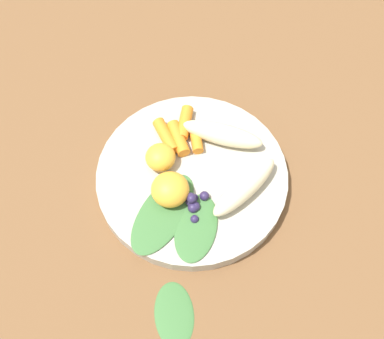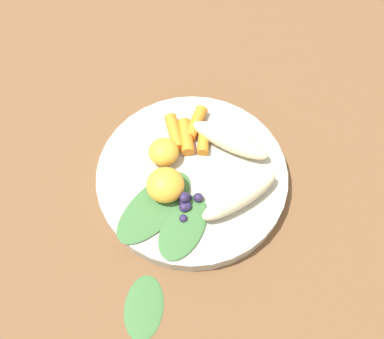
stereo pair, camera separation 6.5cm
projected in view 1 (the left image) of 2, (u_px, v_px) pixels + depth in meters
name	position (u px, v px, depth m)	size (l,w,h in m)	color
ground_plane	(192.00, 180.00, 0.68)	(2.40, 2.40, 0.00)	brown
bowl	(192.00, 177.00, 0.67)	(0.27, 0.27, 0.02)	#B2AD9E
banana_peeled_left	(222.00, 134.00, 0.67)	(0.12, 0.03, 0.03)	beige
banana_peeled_right	(245.00, 187.00, 0.63)	(0.12, 0.03, 0.03)	beige
orange_segment_near	(170.00, 189.00, 0.62)	(0.05, 0.05, 0.04)	#F4A833
orange_segment_far	(160.00, 157.00, 0.65)	(0.04, 0.04, 0.03)	#F4A833
carrot_front	(196.00, 137.00, 0.68)	(0.02, 0.02, 0.05)	orange
carrot_mid_left	(185.00, 123.00, 0.69)	(0.02, 0.02, 0.05)	orange
carrot_mid_right	(178.00, 138.00, 0.68)	(0.02, 0.02, 0.05)	orange
carrot_rear	(165.00, 136.00, 0.68)	(0.02, 0.02, 0.06)	orange
blueberry_pile	(192.00, 201.00, 0.63)	(0.05, 0.05, 0.02)	#2D234C
coconut_shred_patch	(177.00, 210.00, 0.63)	(0.05, 0.05, 0.00)	white
kale_leaf_left	(163.00, 213.00, 0.63)	(0.13, 0.06, 0.01)	#3D7038
kale_leaf_right	(196.00, 227.00, 0.62)	(0.10, 0.05, 0.01)	#3D7038
kale_leaf_stray	(174.00, 314.00, 0.58)	(0.08, 0.05, 0.01)	#3D7038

